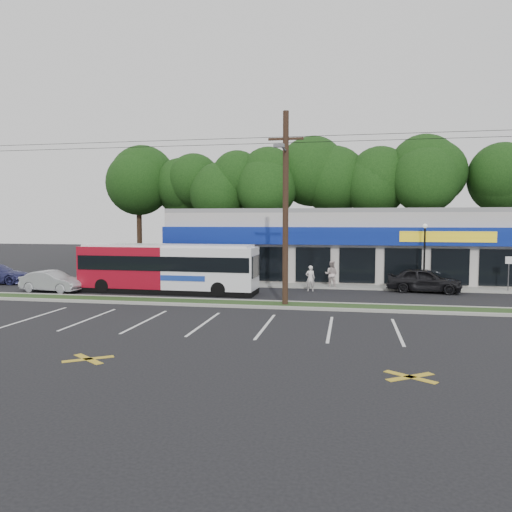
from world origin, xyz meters
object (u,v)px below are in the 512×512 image
object	(u,v)px
car_dark	(424,280)
pedestrian_a	(310,278)
car_silver	(52,281)
lamp_post	(425,248)
sign_post	(509,267)
metrobus	(168,267)
pedestrian_b	(331,274)
utility_pole	(282,202)

from	to	relation	value
car_dark	pedestrian_a	size ratio (longest dim) A/B	2.75
car_silver	lamp_post	bearing A→B (deg)	-70.01
sign_post	car_silver	bearing A→B (deg)	-169.72
lamp_post	car_dark	distance (m)	2.24
metrobus	car_dark	world-z (taller)	metrobus
metrobus	pedestrian_b	size ratio (longest dim) A/B	6.12
utility_pole	pedestrian_b	distance (m)	9.10
metrobus	pedestrian_b	bearing A→B (deg)	23.58
lamp_post	metrobus	bearing A→B (deg)	-164.70
car_silver	pedestrian_a	bearing A→B (deg)	-71.22
metrobus	car_dark	bearing A→B (deg)	12.84
sign_post	pedestrian_a	xyz separation A→B (m)	(-12.14, -1.77, -0.74)
pedestrian_b	lamp_post	bearing A→B (deg)	-165.37
sign_post	car_dark	bearing A→B (deg)	-169.64
car_silver	pedestrian_a	distance (m)	16.17
car_silver	pedestrian_a	world-z (taller)	pedestrian_a
lamp_post	car_silver	world-z (taller)	lamp_post
lamp_post	pedestrian_a	xyz separation A→B (m)	(-7.14, -2.00, -1.86)
car_silver	utility_pole	bearing A→B (deg)	-92.86
lamp_post	pedestrian_b	world-z (taller)	lamp_post
utility_pole	pedestrian_a	bearing A→B (deg)	80.08
sign_post	utility_pole	bearing A→B (deg)	-149.85
sign_post	pedestrian_a	bearing A→B (deg)	-171.69
metrobus	pedestrian_b	world-z (taller)	metrobus
car_dark	pedestrian_a	distance (m)	7.03
pedestrian_a	lamp_post	bearing A→B (deg)	-177.43
lamp_post	car_dark	world-z (taller)	lamp_post
utility_pole	metrobus	size ratio (longest dim) A/B	4.48
lamp_post	pedestrian_b	distance (m)	6.14
utility_pole	car_silver	xyz separation A→B (m)	(-14.80, 2.57, -4.75)
utility_pole	sign_post	bearing A→B (deg)	30.15
metrobus	car_silver	size ratio (longest dim) A/B	2.79
sign_post	car_silver	xyz separation A→B (m)	(-27.97, -5.07, -0.90)
lamp_post	car_dark	xyz separation A→B (m)	(-0.16, -1.17, -1.91)
metrobus	sign_post	bearing A→B (deg)	12.59
car_dark	sign_post	bearing A→B (deg)	-71.37
sign_post	pedestrian_a	distance (m)	12.29
utility_pole	car_silver	distance (m)	15.76
pedestrian_a	utility_pole	bearing A→B (deg)	67.00
car_dark	pedestrian_b	xyz separation A→B (m)	(-5.72, 0.87, 0.15)
lamp_post	pedestrian_a	world-z (taller)	lamp_post
lamp_post	sign_post	distance (m)	5.13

